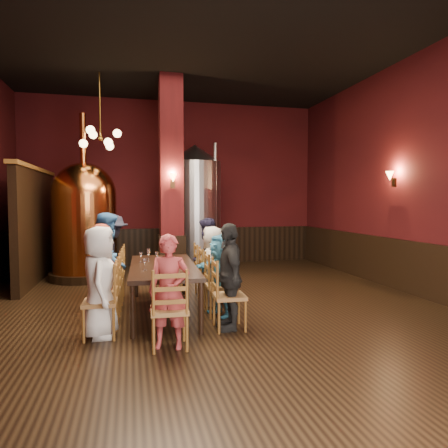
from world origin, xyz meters
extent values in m
plane|color=black|center=(0.00, 0.00, 0.00)|extent=(10.00, 10.00, 0.00)
plane|color=black|center=(0.00, 0.00, 4.50)|extent=(10.00, 10.00, 0.00)
cube|color=#4B1012|center=(0.00, 5.00, 2.25)|extent=(8.00, 0.02, 4.50)
cube|color=#4B1012|center=(4.00, 0.00, 2.25)|extent=(0.02, 10.00, 4.50)
cube|color=black|center=(3.96, 0.00, 0.50)|extent=(0.08, 9.90, 1.00)
cube|color=black|center=(0.00, 4.96, 0.50)|extent=(7.90, 0.08, 1.00)
cube|color=#4B1012|center=(-0.30, 2.80, 2.25)|extent=(0.58, 0.58, 4.50)
cube|color=black|center=(-3.20, 3.20, 1.20)|extent=(0.22, 3.50, 2.40)
cube|color=black|center=(-0.71, 0.12, 0.72)|extent=(1.08, 2.43, 0.06)
cylinder|color=black|center=(-1.18, -1.01, 0.34)|extent=(0.07, 0.07, 0.69)
cylinder|color=black|center=(-0.30, -1.04, 0.34)|extent=(0.07, 0.07, 0.69)
cylinder|color=black|center=(-1.11, 1.27, 0.34)|extent=(0.07, 0.07, 0.69)
cylinder|color=black|center=(-0.23, 1.24, 0.34)|extent=(0.07, 0.07, 0.69)
imported|color=white|center=(-1.59, -0.86, 0.72)|extent=(0.46, 0.70, 1.43)
imported|color=maroon|center=(-1.57, -0.19, 0.71)|extent=(0.35, 0.53, 1.43)
imported|color=#2D5C96|center=(-1.55, 0.47, 0.78)|extent=(0.51, 0.82, 1.57)
imported|color=black|center=(-1.52, 1.14, 0.77)|extent=(0.73, 1.07, 1.53)
imported|color=black|center=(0.11, -0.91, 0.73)|extent=(0.39, 0.87, 1.46)
imported|color=teal|center=(0.13, -0.24, 0.63)|extent=(0.73, 1.22, 1.26)
imported|color=#BAB1A4|center=(0.15, 0.42, 0.66)|extent=(0.61, 0.75, 1.33)
imported|color=#1C1933|center=(0.18, 1.09, 0.72)|extent=(0.54, 0.77, 1.44)
imported|color=#AB393C|center=(-0.76, -1.43, 0.68)|extent=(0.56, 0.44, 1.36)
cylinder|color=black|center=(-2.20, 3.27, 0.09)|extent=(1.56, 1.56, 0.17)
cylinder|color=#B65E2A|center=(-2.20, 3.27, 1.04)|extent=(1.45, 1.45, 1.74)
sphere|color=#B65E2A|center=(-2.20, 3.27, 1.91)|extent=(1.39, 1.39, 1.39)
cylinder|color=#B65E2A|center=(-2.20, 3.27, 3.12)|extent=(0.14, 0.14, 1.13)
cylinder|color=#B2B2B7|center=(0.40, 3.83, 1.36)|extent=(1.52, 1.52, 2.73)
cone|color=#B2B2B7|center=(0.40, 3.83, 2.94)|extent=(1.31, 1.31, 0.44)
cylinder|color=#B2B2B7|center=(0.83, 3.39, 1.64)|extent=(0.09, 0.09, 3.05)
cylinder|color=white|center=(-0.52, 1.11, 0.84)|extent=(0.10, 0.10, 0.19)
camera|label=1|loc=(-1.19, -6.14, 1.75)|focal=32.00mm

